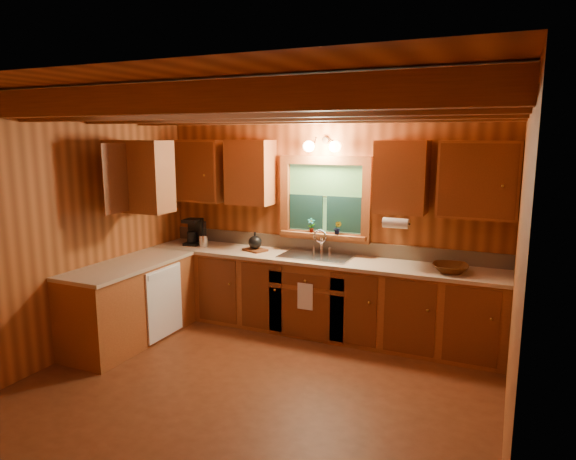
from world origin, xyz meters
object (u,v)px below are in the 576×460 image
Objects in this scene: cutting_board at (255,250)px; wicker_basket at (450,268)px; coffee_maker at (194,232)px; sink at (316,261)px.

wicker_basket is (2.29, -0.08, 0.03)m from cutting_board.
sink is at bearing -9.51° from coffee_maker.
coffee_maker is 3.20m from wicker_basket.
wicker_basket is (1.50, -0.09, 0.09)m from sink.
sink reaches higher than wicker_basket.
cutting_board is at bearing -179.27° from sink.
coffee_maker is at bearing 178.13° from wicker_basket.
wicker_basket is at bearing -3.30° from sink.
coffee_maker is 1.23× the size of cutting_board.
wicker_basket reaches higher than cutting_board.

